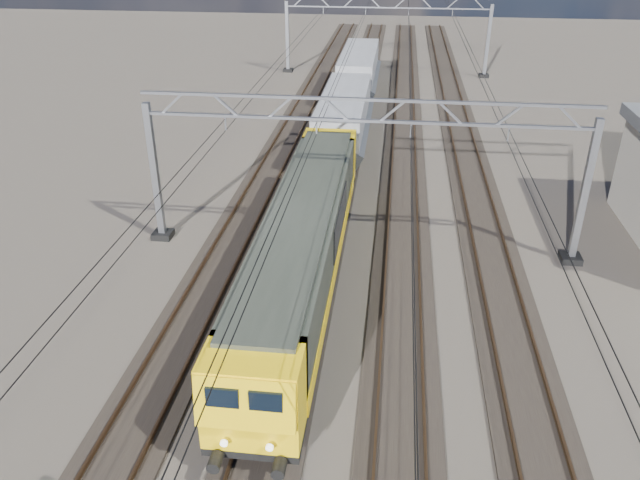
# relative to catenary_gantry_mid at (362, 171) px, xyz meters

# --- Properties ---
(ground) EXTENTS (160.00, 160.00, 0.00)m
(ground) POSITION_rel_catenary_gantry_mid_xyz_m (-0.00, -4.00, -3.91)
(ground) COLOR black
(ground) RESTS_ON ground
(track_outer_west) EXTENTS (2.60, 140.00, 0.30)m
(track_outer_west) POSITION_rel_catenary_gantry_mid_xyz_m (-6.00, -4.00, -3.83)
(track_outer_west) COLOR black
(track_outer_west) RESTS_ON ground
(track_loco) EXTENTS (2.60, 140.00, 0.30)m
(track_loco) POSITION_rel_catenary_gantry_mid_xyz_m (-2.00, -4.00, -3.83)
(track_loco) COLOR black
(track_loco) RESTS_ON ground
(track_inner_east) EXTENTS (2.60, 140.00, 0.30)m
(track_inner_east) POSITION_rel_catenary_gantry_mid_xyz_m (2.00, -4.00, -3.83)
(track_inner_east) COLOR black
(track_inner_east) RESTS_ON ground
(track_outer_east) EXTENTS (2.60, 140.00, 0.30)m
(track_outer_east) POSITION_rel_catenary_gantry_mid_xyz_m (6.00, -4.00, -3.83)
(track_outer_east) COLOR black
(track_outer_east) RESTS_ON ground
(catenary_gantry_mid) EXTENTS (19.90, 0.90, 7.11)m
(catenary_gantry_mid) POSITION_rel_catenary_gantry_mid_xyz_m (0.00, 0.00, 0.00)
(catenary_gantry_mid) COLOR gray
(catenary_gantry_mid) RESTS_ON ground
(catenary_gantry_far) EXTENTS (19.90, 0.90, 7.11)m
(catenary_gantry_far) POSITION_rel_catenary_gantry_mid_xyz_m (0.00, 36.00, 0.00)
(catenary_gantry_far) COLOR gray
(catenary_gantry_far) RESTS_ON ground
(overhead_wires) EXTENTS (12.03, 140.00, 0.53)m
(overhead_wires) POSITION_rel_catenary_gantry_mid_xyz_m (-0.00, 4.00, 1.84)
(overhead_wires) COLOR black
(overhead_wires) RESTS_ON ground
(locomotive) EXTENTS (2.76, 21.10, 3.62)m
(locomotive) POSITION_rel_catenary_gantry_mid_xyz_m (-2.00, -3.99, -1.58)
(locomotive) COLOR black
(locomotive) RESTS_ON ground
(hopper_wagon_lead) EXTENTS (3.38, 13.00, 3.25)m
(hopper_wagon_lead) POSITION_rel_catenary_gantry_mid_xyz_m (-2.00, 13.70, -1.67)
(hopper_wagon_lead) COLOR black
(hopper_wagon_lead) RESTS_ON ground
(hopper_wagon_mid) EXTENTS (3.38, 13.00, 3.25)m
(hopper_wagon_mid) POSITION_rel_catenary_gantry_mid_xyz_m (-2.00, 27.90, -1.67)
(hopper_wagon_mid) COLOR black
(hopper_wagon_mid) RESTS_ON ground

